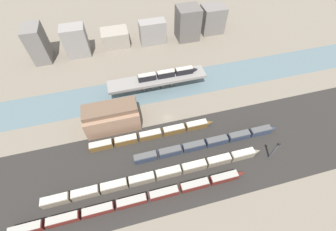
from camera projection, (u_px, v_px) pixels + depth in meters
name	position (u px, v px, depth m)	size (l,w,h in m)	color
ground_plane	(168.00, 118.00, 112.84)	(400.00, 400.00, 0.00)	#756B5B
railbed_yard	(181.00, 159.00, 98.35)	(280.00, 42.00, 0.01)	#282623
river_water	(158.00, 88.00, 126.15)	(320.00, 21.03, 0.01)	slate
bridge	(157.00, 80.00, 121.55)	(53.17, 9.32, 7.18)	gray
train_on_bridge	(168.00, 74.00, 120.05)	(33.38, 2.84, 3.76)	black
train_yard_near	(136.00, 200.00, 85.51)	(91.05, 2.99, 3.62)	#5B1E19
train_yard_mid	(158.00, 175.00, 91.68)	(91.80, 3.20, 4.03)	gray
train_yard_far	(208.00, 143.00, 101.39)	(68.55, 3.16, 3.76)	#2D384C
train_yard_outer	(153.00, 134.00, 104.45)	(59.10, 3.19, 3.61)	brown
warehouse_building	(112.00, 117.00, 105.34)	(25.13, 12.92, 13.04)	#937056
signal_tower	(274.00, 151.00, 94.24)	(1.00, 0.86, 11.93)	#4C4C51
city_block_far_left	(38.00, 44.00, 134.09)	(9.77, 14.62, 21.69)	slate
city_block_left	(76.00, 41.00, 138.26)	(14.11, 10.28, 18.88)	gray
city_block_center	(115.00, 38.00, 148.36)	(17.29, 13.00, 10.14)	gray
city_block_right	(153.00, 32.00, 147.88)	(16.96, 8.18, 15.20)	gray
city_block_far_right	(188.00, 23.00, 149.15)	(14.56, 13.51, 21.27)	#605B56
city_block_tall	(212.00, 19.00, 155.75)	(15.34, 12.68, 17.79)	slate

